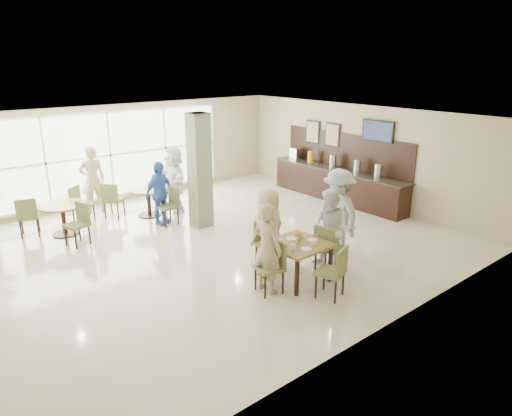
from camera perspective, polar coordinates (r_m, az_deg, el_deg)
ground at (r=10.45m, az=-5.04°, el=-4.38°), size 10.00×10.00×0.00m
room_shell at (r=9.93m, az=-5.31°, el=4.74°), size 10.00×10.00×10.00m
window_bank at (r=13.65m, az=-17.74°, el=6.31°), size 7.00×0.04×7.00m
column at (r=11.19m, az=-7.05°, el=4.60°), size 0.45×0.45×2.80m
main_table at (r=8.52m, az=5.25°, el=-4.91°), size 1.03×1.03×0.75m
round_table_left at (r=11.67m, az=-23.01°, el=-0.41°), size 1.08×1.08×0.75m
round_table_right at (r=12.39m, az=-13.30°, el=1.53°), size 1.02×1.02×0.75m
chairs_main_table at (r=8.57m, az=5.39°, el=-6.13°), size 2.03×2.16×0.95m
chairs_table_left at (r=11.72m, az=-23.00°, el=-0.82°), size 1.90×1.97×0.95m
chairs_table_right at (r=12.39m, az=-13.29°, el=1.14°), size 2.02×1.95×0.95m
tabletop_clutter at (r=8.46m, az=5.45°, el=-4.01°), size 0.72×0.73×0.21m
buffet_counter at (r=13.65m, az=10.11°, el=3.24°), size 0.64×4.70×1.95m
wall_tv at (r=12.86m, az=14.98°, el=9.28°), size 0.06×1.00×0.58m
framed_art_a at (r=13.89m, az=9.53°, el=8.99°), size 0.05×0.55×0.70m
framed_art_b at (r=14.42m, az=7.12°, el=9.43°), size 0.05×0.55×0.70m
teen_left at (r=8.03m, az=1.44°, el=-5.04°), size 0.45×0.64×1.65m
teen_far at (r=9.02m, az=1.59°, el=-2.52°), size 0.82×0.49×1.62m
teen_right at (r=9.03m, az=9.31°, el=-2.73°), size 0.75×0.89×1.62m
teen_standing at (r=9.72m, az=10.24°, el=-0.53°), size 0.97×1.33×1.85m
adult_a at (r=11.62m, az=-11.96°, el=1.81°), size 1.07×0.82×1.61m
adult_b at (r=12.60m, az=-10.21°, el=3.58°), size 0.95×1.74×1.78m
adult_standing at (r=12.95m, az=-19.74°, el=3.32°), size 0.73×0.54×1.84m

